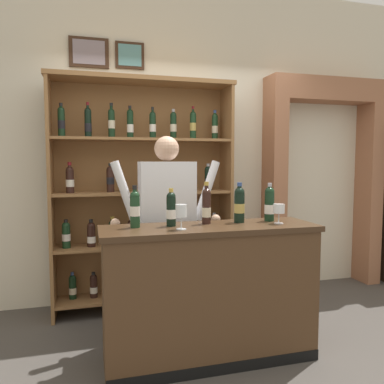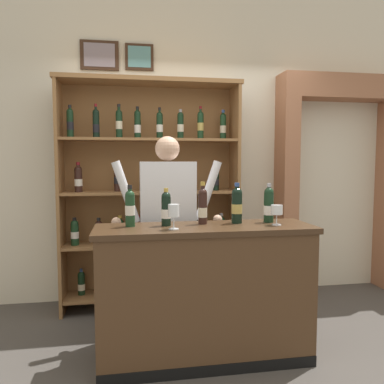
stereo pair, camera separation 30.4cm
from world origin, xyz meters
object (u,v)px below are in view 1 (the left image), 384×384
wine_shelf (143,191)px  wine_glass_spare (279,210)px  tasting_bottle_brunello (206,205)px  tasting_bottle_riserva (269,204)px  wine_glass_center (181,212)px  tasting_counter (210,293)px  tasting_bottle_bianco (135,208)px  tasting_bottle_prosecco (239,204)px  shopkeeper (167,213)px  tasting_bottle_grappa (171,209)px

wine_shelf → wine_glass_spare: (0.84, -1.16, -0.07)m
tasting_bottle_brunello → tasting_bottle_riserva: bearing=-0.5°
tasting_bottle_riserva → wine_glass_center: tasting_bottle_riserva is taller
tasting_counter → tasting_bottle_bianco: size_ratio=5.30×
tasting_bottle_prosecco → shopkeeper: bearing=140.7°
tasting_counter → tasting_bottle_riserva: 0.82m
tasting_bottle_brunello → wine_glass_center: tasting_bottle_brunello is taller
tasting_bottle_brunello → tasting_bottle_grappa: bearing=-173.1°
tasting_bottle_grappa → tasting_bottle_riserva: (0.78, 0.03, 0.01)m
wine_shelf → tasting_bottle_riserva: size_ratio=7.56×
shopkeeper → tasting_bottle_grappa: size_ratio=6.12×
wine_shelf → wine_glass_spare: wine_shelf is taller
wine_shelf → shopkeeper: size_ratio=1.34×
shopkeeper → tasting_bottle_grappa: (-0.05, -0.42, 0.09)m
tasting_counter → tasting_bottle_prosecco: bearing=18.3°
wine_glass_spare → tasting_bottle_grappa: bearing=172.3°
tasting_bottle_grappa → tasting_bottle_bianco: bearing=177.3°
tasting_counter → wine_glass_center: size_ratio=9.13×
tasting_bottle_bianco → wine_glass_spare: bearing=-6.5°
tasting_bottle_brunello → tasting_bottle_prosecco: tasting_bottle_brunello is taller
tasting_bottle_bianco → tasting_bottle_riserva: size_ratio=1.00×
tasting_bottle_bianco → tasting_counter: bearing=-7.8°
tasting_bottle_riserva → wine_glass_center: size_ratio=1.72×
wine_shelf → tasting_bottle_bianco: wine_shelf is taller
tasting_bottle_bianco → tasting_bottle_prosecco: bearing=1.0°
tasting_bottle_bianco → tasting_bottle_riserva: (1.04, 0.02, -0.00)m
wine_shelf → tasting_bottle_riserva: (0.83, -1.03, -0.04)m
tasting_counter → wine_glass_spare: 0.79m
wine_shelf → tasting_bottle_riserva: 1.33m
tasting_bottle_bianco → tasting_bottle_grappa: 0.26m
tasting_bottle_riserva → wine_glass_spare: tasting_bottle_riserva is taller
wine_glass_spare → wine_glass_center: wine_glass_center is taller
shopkeeper → wine_glass_center: shopkeeper is taller
shopkeeper → wine_glass_center: bearing=-91.8°
tasting_bottle_prosecco → wine_glass_spare: tasting_bottle_prosecco is taller
shopkeeper → tasting_bottle_grappa: 0.43m
shopkeeper → tasting_bottle_brunello: bearing=-60.2°
tasting_bottle_brunello → tasting_bottle_prosecco: size_ratio=1.03×
wine_glass_spare → tasting_counter: bearing=174.9°
tasting_bottle_bianco → shopkeeper: bearing=52.6°
tasting_bottle_bianco → wine_glass_center: size_ratio=1.72×
tasting_bottle_brunello → wine_glass_spare: tasting_bottle_brunello is taller
tasting_bottle_prosecco → wine_glass_center: tasting_bottle_prosecco is taller
wine_glass_center → tasting_bottle_bianco: bearing=150.4°
tasting_bottle_grappa → tasting_bottle_riserva: tasting_bottle_riserva is taller
tasting_bottle_bianco → wine_glass_spare: tasting_bottle_bianco is taller
tasting_counter → tasting_bottle_prosecco: 0.69m
shopkeeper → tasting_bottle_prosecco: 0.63m
tasting_bottle_grappa → tasting_bottle_brunello: bearing=6.9°
wine_glass_spare → wine_glass_center: size_ratio=0.86×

